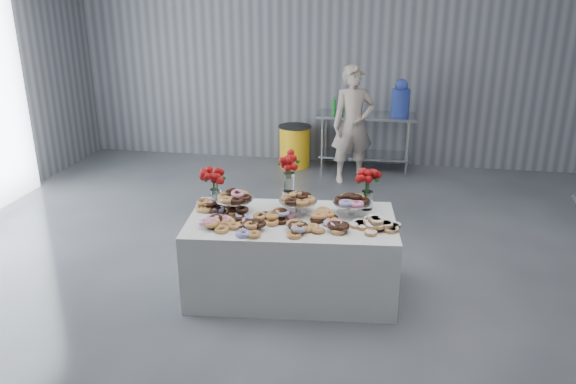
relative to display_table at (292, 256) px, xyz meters
name	(u,v)px	position (x,y,z in m)	size (l,w,h in m)	color
ground	(266,298)	(-0.21, -0.17, -0.38)	(9.00, 9.00, 0.00)	#3C3E44
room_walls	(230,2)	(-0.49, -0.10, 2.26)	(8.04, 9.04, 4.02)	slate
display_table	(292,256)	(0.00, 0.00, 0.00)	(1.90, 1.00, 0.75)	white
prep_table	(366,132)	(0.51, 3.93, 0.24)	(1.50, 0.60, 0.90)	silver
donut_mounds	(291,217)	(0.00, -0.05, 0.42)	(1.80, 0.80, 0.09)	#D4874D
cake_stand_left	(234,197)	(-0.56, 0.09, 0.52)	(0.36, 0.36, 0.17)	silver
cake_stand_mid	(298,199)	(0.03, 0.15, 0.52)	(0.36, 0.36, 0.17)	silver
cake_stand_right	(352,201)	(0.53, 0.20, 0.52)	(0.36, 0.36, 0.17)	silver
danish_pile	(375,222)	(0.76, -0.07, 0.43)	(0.48, 0.48, 0.11)	white
bouquet_left	(215,178)	(-0.77, 0.17, 0.67)	(0.26, 0.26, 0.42)	white
bouquet_right	(368,180)	(0.67, 0.37, 0.67)	(0.26, 0.26, 0.42)	white
bouquet_center	(289,168)	(-0.08, 0.34, 0.75)	(0.26, 0.26, 0.57)	silver
water_jug	(401,99)	(1.01, 3.93, 0.77)	(0.28, 0.28, 0.55)	blue
drink_bottles	(346,106)	(0.19, 3.83, 0.66)	(0.54, 0.08, 0.27)	#268C33
person	(353,125)	(0.34, 3.36, 0.48)	(0.63, 0.41, 1.72)	#CC8C93
trash_barrel	(295,146)	(-0.61, 3.93, -0.04)	(0.52, 0.52, 0.67)	yellow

